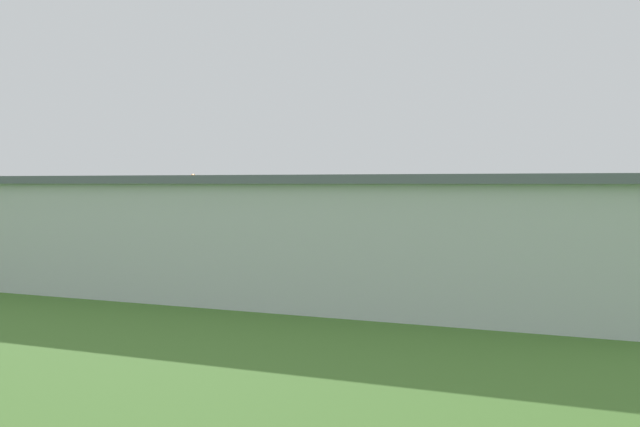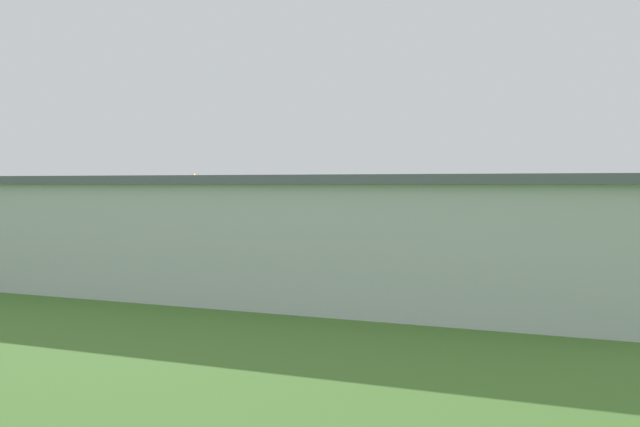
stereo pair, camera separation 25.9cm
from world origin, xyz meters
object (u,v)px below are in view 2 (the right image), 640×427
(car_white, at_px, (616,252))
(person_at_fence_line, at_px, (165,238))
(biplane, at_px, (313,202))
(windsock, at_px, (196,179))
(hangar, at_px, (251,229))
(car_silver, at_px, (54,234))
(person_crossing_taxiway, at_px, (165,233))
(car_yellow, at_px, (6,231))
(car_orange, at_px, (124,236))

(car_white, xyz_separation_m, person_at_fence_line, (32.56, 0.63, -0.04))
(biplane, bearing_deg, windsock, -42.08)
(hangar, xyz_separation_m, biplane, (8.42, -28.56, 0.60))
(car_white, height_order, person_at_fence_line, person_at_fence_line)
(hangar, distance_m, car_white, 23.33)
(car_silver, xyz_separation_m, person_crossing_taxiway, (-7.91, -4.52, -0.01))
(person_at_fence_line, bearing_deg, windsock, -61.39)
(car_silver, relative_size, car_yellow, 1.04)
(car_white, distance_m, person_at_fence_line, 32.56)
(biplane, relative_size, windsock, 1.36)
(person_crossing_taxiway, height_order, windsock, windsock)
(biplane, xyz_separation_m, car_white, (-25.80, 13.11, -2.49))
(car_silver, height_order, person_crossing_taxiway, person_crossing_taxiway)
(car_white, relative_size, car_yellow, 1.17)
(car_yellow, bearing_deg, car_white, 179.06)
(biplane, distance_m, car_white, 29.05)
(biplane, relative_size, car_orange, 1.90)
(car_white, xyz_separation_m, car_orange, (36.28, 0.88, 0.06))
(hangar, distance_m, biplane, 29.78)
(hangar, bearing_deg, biplane, -73.57)
(hangar, relative_size, car_yellow, 10.07)
(car_orange, relative_size, car_silver, 1.10)
(car_orange, height_order, person_at_fence_line, car_orange)
(person_crossing_taxiway, bearing_deg, windsock, -62.15)
(person_at_fence_line, bearing_deg, car_yellow, -4.70)
(car_silver, relative_size, person_crossing_taxiway, 2.55)
(windsock, bearing_deg, person_crossing_taxiway, 117.85)
(hangar, bearing_deg, windsock, -55.90)
(hangar, relative_size, person_at_fence_line, 25.19)
(car_orange, height_order, windsock, windsock)
(car_silver, bearing_deg, hangar, 150.47)
(biplane, distance_m, person_at_fence_line, 15.52)
(biplane, xyz_separation_m, windsock, (28.08, -25.35, 2.27))
(car_silver, relative_size, windsock, 0.65)
(car_silver, bearing_deg, windsock, -75.15)
(car_yellow, distance_m, person_crossing_taxiway, 14.91)
(car_orange, bearing_deg, car_silver, -1.82)
(biplane, bearing_deg, person_at_fence_line, 63.83)
(car_white, relative_size, person_crossing_taxiway, 2.84)
(car_white, xyz_separation_m, windsock, (53.88, -38.46, 4.76))
(person_at_fence_line, bearing_deg, hangar, 135.68)
(car_silver, bearing_deg, car_orange, 178.18)
(car_white, bearing_deg, car_orange, 1.39)
(biplane, distance_m, person_crossing_taxiway, 13.70)
(car_orange, relative_size, car_yellow, 1.15)
(car_white, bearing_deg, car_silver, 0.85)
(biplane, xyz_separation_m, car_yellow, (24.39, 12.29, -2.47))
(car_white, bearing_deg, person_crossing_taxiway, -6.20)
(car_orange, xyz_separation_m, car_yellow, (13.92, -1.70, -0.04))
(car_white, bearing_deg, person_at_fence_line, 1.11)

